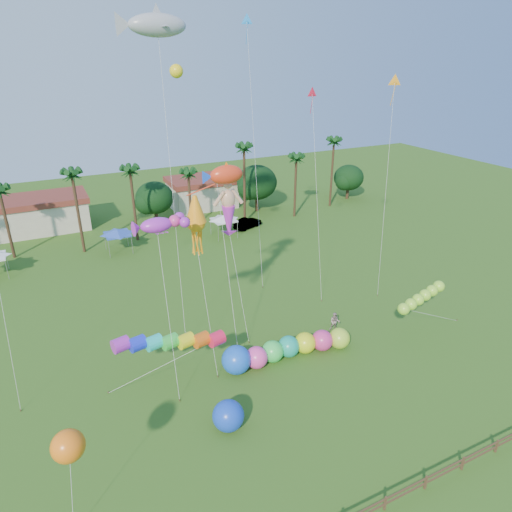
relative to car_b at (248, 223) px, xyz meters
name	(u,v)px	position (x,y,z in m)	size (l,w,h in m)	color
ground	(323,435)	(-12.32, -37.57, -0.73)	(160.00, 160.00, 0.00)	#285116
tree_line	(174,196)	(-8.76, 6.42, 3.54)	(69.46, 8.91, 11.00)	#3A2819
buildings_row	(121,205)	(-15.41, 12.43, 1.27)	(35.00, 7.00, 4.00)	beige
tent_row	(118,233)	(-18.32, -1.24, 2.02)	(31.00, 4.00, 0.60)	white
fence	(385,502)	(-12.32, -43.57, -0.12)	(36.12, 0.12, 1.00)	brown
car_b	(248,223)	(0.00, 0.00, 0.00)	(1.55, 4.44, 1.46)	#4C4C54
spectator_b	(335,322)	(-4.39, -27.61, 0.18)	(0.89, 0.69, 1.83)	gray
caterpillar_inflatable	(283,349)	(-10.70, -29.23, 0.24)	(11.38, 3.02, 2.32)	#F941A4
blue_ball	(228,416)	(-17.67, -34.21, 0.34)	(2.14, 2.14, 2.14)	blue
rainbow_tube	(191,346)	(-18.26, -28.82, 2.71)	(10.10, 2.56, 3.99)	#EC1A47
green_worm	(404,309)	(-0.31, -31.56, 2.56)	(10.16, 2.03, 3.92)	#99E432
orange_ball_kite	(68,446)	(-27.26, -37.25, 5.03)	(2.12, 2.12, 6.59)	orange
merman_kite	(229,213)	(-12.18, -22.07, 10.04)	(2.34, 4.92, 13.11)	tan
fish_kite	(227,175)	(-12.51, -22.63, 13.47)	(4.32, 6.15, 15.08)	red
shark_kite	(157,25)	(-15.63, -16.97, 24.36)	(6.34, 8.14, 26.20)	#979BA4
squid_kite	(196,223)	(-16.27, -25.60, 10.93)	(1.81, 4.34, 13.86)	orange
lobster_kite	(157,225)	(-19.53, -26.95, 11.73)	(4.27, 4.91, 13.21)	#B227C6
delta_kite_red	(312,98)	(-1.68, -18.01, 18.55)	(1.34, 4.85, 20.27)	red
delta_kite_yellow	(394,85)	(5.39, -21.01, 19.67)	(2.67, 3.81, 21.36)	orange
delta_kite_blue	(247,27)	(-6.27, -13.55, 24.54)	(1.16, 4.34, 26.45)	#1981E9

